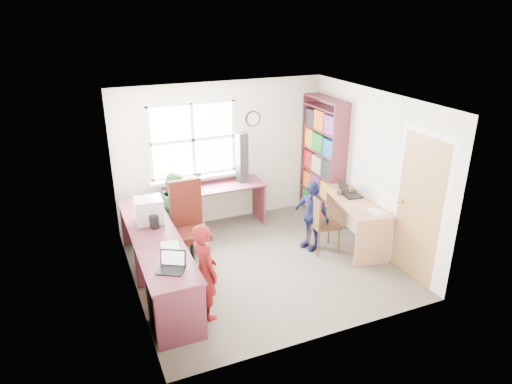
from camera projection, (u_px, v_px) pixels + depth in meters
room at (261, 185)px, 6.28m from camera, size 3.64×3.44×2.44m
l_desk at (178, 265)px, 5.77m from camera, size 2.38×2.95×0.75m
right_desk at (357, 214)px, 7.01m from camera, size 0.82×1.36×0.73m
bookshelf at (323, 162)px, 7.88m from camera, size 0.30×1.02×2.10m
swivel_chair at (190, 230)px, 6.51m from camera, size 0.58×0.58×1.25m
wooden_chair at (321, 221)px, 6.87m from camera, size 0.43×0.43×0.91m
crt_monitor at (149, 211)px, 6.17m from camera, size 0.38×0.35×0.36m
laptop_left at (172, 265)px, 5.13m from camera, size 0.38×0.36×0.20m
laptop_right at (348, 192)px, 7.15m from camera, size 0.34×0.39×0.25m
speaker_a at (154, 222)px, 6.05m from camera, size 0.12×0.12×0.19m
speaker_b at (146, 207)px, 6.54m from camera, size 0.09×0.09×0.16m
cd_tower at (242, 158)px, 7.55m from camera, size 0.20×0.18×0.84m
game_box at (341, 188)px, 7.36m from camera, size 0.33×0.33×0.07m
paper_a at (170, 247)px, 5.61m from camera, size 0.26×0.35×0.00m
paper_b at (376, 212)px, 6.61m from camera, size 0.20×0.28×0.00m
potted_plant at (197, 180)px, 7.39m from camera, size 0.17×0.15×0.28m
person_red at (205, 271)px, 5.36m from camera, size 0.37×0.49×1.22m
person_green at (177, 211)px, 6.91m from camera, size 0.58×0.68×1.24m
person_navy at (312, 215)px, 6.93m from camera, size 0.47×0.69×1.10m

